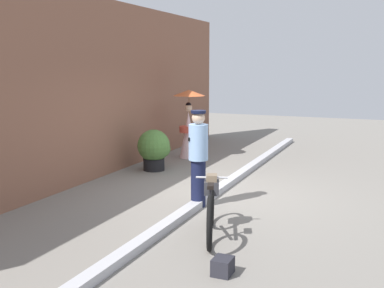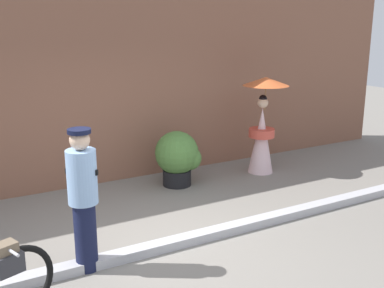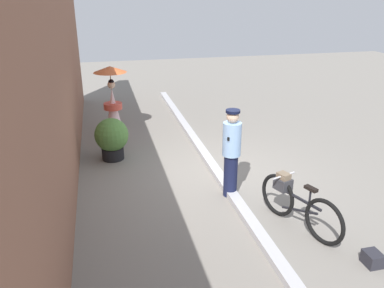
# 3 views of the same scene
# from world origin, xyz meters

# --- Properties ---
(ground_plane) EXTENTS (30.00, 30.00, 0.00)m
(ground_plane) POSITION_xyz_m (0.00, 0.00, 0.00)
(ground_plane) COLOR gray
(building_wall) EXTENTS (14.00, 0.40, 3.93)m
(building_wall) POSITION_xyz_m (0.00, 3.07, 1.96)
(building_wall) COLOR brown
(building_wall) RESTS_ON ground_plane
(sidewalk_curb) EXTENTS (14.00, 0.20, 0.12)m
(sidewalk_curb) POSITION_xyz_m (0.00, 0.00, 0.06)
(sidewalk_curb) COLOR #B2B2B7
(sidewalk_curb) RESTS_ON ground_plane
(person_officer) EXTENTS (0.34, 0.34, 1.70)m
(person_officer) POSITION_xyz_m (-0.85, 0.01, 0.91)
(person_officer) COLOR #141938
(person_officer) RESTS_ON ground_plane
(person_with_parasol) EXTENTS (0.87, 0.87, 1.83)m
(person_with_parasol) POSITION_xyz_m (3.20, 1.97, 0.95)
(person_with_parasol) COLOR silver
(person_with_parasol) RESTS_ON ground_plane
(potted_plant_by_door) EXTENTS (0.79, 0.77, 0.98)m
(potted_plant_by_door) POSITION_xyz_m (1.46, 2.09, 0.53)
(potted_plant_by_door) COLOR black
(potted_plant_by_door) RESTS_ON ground_plane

